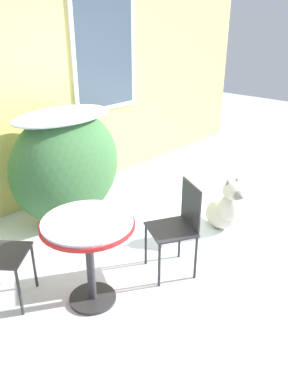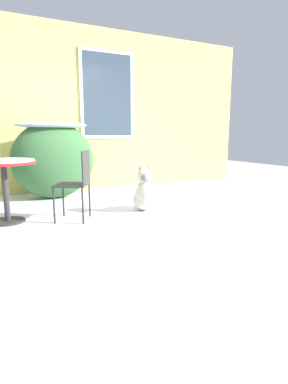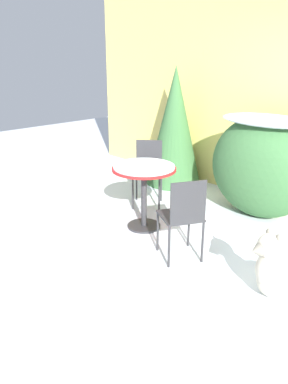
{
  "view_description": "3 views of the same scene",
  "coord_description": "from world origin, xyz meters",
  "px_view_note": "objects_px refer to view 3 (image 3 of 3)",
  "views": [
    {
      "loc": [
        -2.55,
        -1.75,
        2.18
      ],
      "look_at": [
        0.0,
        0.6,
        0.55
      ],
      "focal_mm": 35.0,
      "sensor_mm": 36.0,
      "label": 1
    },
    {
      "loc": [
        -1.0,
        -3.67,
        1.04
      ],
      "look_at": [
        0.77,
        0.13,
        0.26
      ],
      "focal_mm": 28.0,
      "sensor_mm": 36.0,
      "label": 2
    },
    {
      "loc": [
        1.93,
        -2.61,
        1.96
      ],
      "look_at": [
        -1.01,
        0.26,
        0.45
      ],
      "focal_mm": 35.0,
      "sensor_mm": 36.0,
      "label": 3
    }
  ],
  "objects_px": {
    "patio_chair_near_table": "(148,169)",
    "patio_chair_far_side": "(183,215)",
    "patio_table": "(144,178)",
    "dog": "(275,272)"
  },
  "relations": [
    {
      "from": "patio_chair_far_side",
      "to": "dog",
      "type": "xyz_separation_m",
      "value": [
        0.95,
        0.08,
        -0.25
      ]
    },
    {
      "from": "patio_table",
      "to": "patio_chair_near_table",
      "type": "xyz_separation_m",
      "value": [
        -0.51,
        0.58,
        -0.13
      ]
    },
    {
      "from": "dog",
      "to": "patio_chair_near_table",
      "type": "bearing_deg",
      "value": -177.2
    },
    {
      "from": "patio_table",
      "to": "dog",
      "type": "bearing_deg",
      "value": -5.94
    },
    {
      "from": "patio_chair_near_table",
      "to": "dog",
      "type": "height_order",
      "value": "patio_chair_near_table"
    },
    {
      "from": "patio_table",
      "to": "patio_chair_near_table",
      "type": "bearing_deg",
      "value": 131.58
    },
    {
      "from": "dog",
      "to": "patio_chair_far_side",
      "type": "bearing_deg",
      "value": -154.05
    },
    {
      "from": "patio_chair_near_table",
      "to": "patio_chair_far_side",
      "type": "relative_size",
      "value": 1.0
    },
    {
      "from": "patio_chair_far_side",
      "to": "dog",
      "type": "bearing_deg",
      "value": 122.71
    },
    {
      "from": "patio_table",
      "to": "patio_chair_far_side",
      "type": "relative_size",
      "value": 0.88
    }
  ]
}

